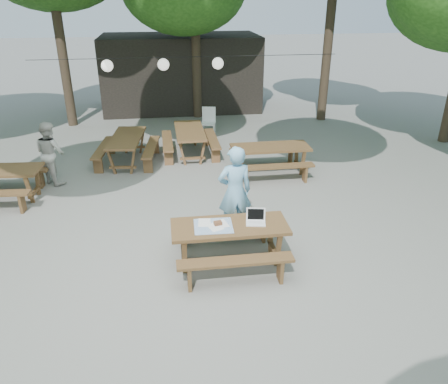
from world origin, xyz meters
The scene contains 12 objects.
ground centered at (0.00, 0.00, 0.00)m, with size 80.00×80.00×0.00m, color slate.
pavilion centered at (0.50, 10.50, 1.40)m, with size 6.00×3.00×2.80m, color black.
main_picnic_table centered at (0.74, -0.77, 0.39)m, with size 2.00×1.58×0.75m.
picnic_table_ne centered at (2.39, 3.15, 0.39)m, with size 2.00×1.59×0.75m.
picnic_table_far_w centered at (-1.32, 4.44, 0.39)m, with size 1.79×2.08×0.75m.
picnic_table_far_e centered at (0.43, 4.86, 0.39)m, with size 1.60×2.01×0.75m.
woman centered at (0.99, 0.23, 0.91)m, with size 0.66×0.43×1.81m, color #7BBAE1.
second_person centered at (-3.07, 3.33, 0.78)m, with size 0.76×0.59×1.56m, color beige.
plastic_chair centered at (1.16, 6.66, 0.26)m, with size 0.52×0.52×0.90m.
laptop centered at (1.20, -0.72, 0.81)m, with size 0.37×0.31×0.24m.
tabletop_clutter centered at (0.47, -0.76, 0.76)m, with size 0.67×0.57×0.08m.
paper_lanterns centered at (-0.19, 6.00, 2.40)m, with size 9.00×0.34×0.38m.
Camera 1 is at (-0.25, -7.19, 4.42)m, focal length 35.00 mm.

